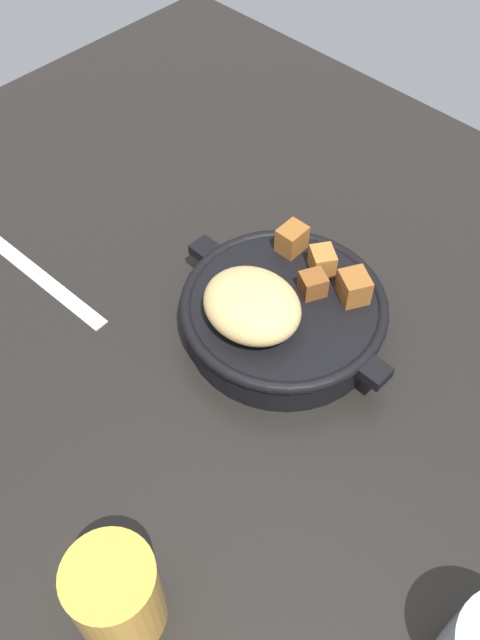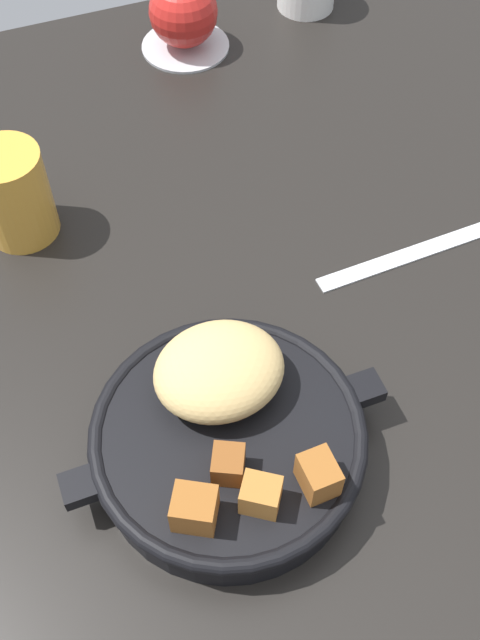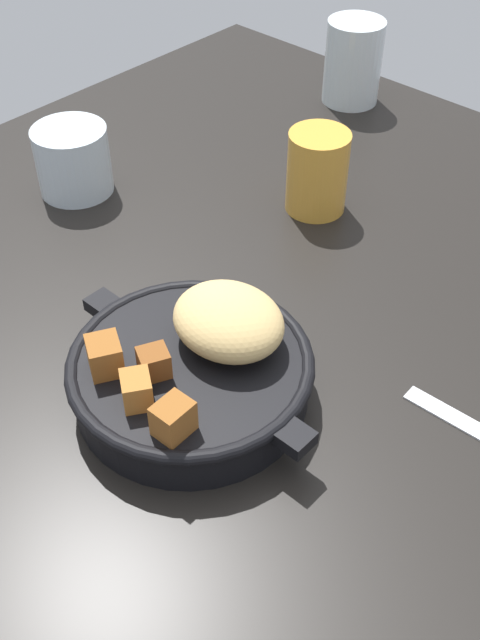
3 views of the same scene
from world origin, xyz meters
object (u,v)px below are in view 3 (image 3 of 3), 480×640
juice_glass_amber (317,172)px  water_glass_tall (353,62)px  water_glass_short (73,160)px  cast_iron_skillet (195,367)px

juice_glass_amber → water_glass_tall: water_glass_tall is taller
water_glass_short → juice_glass_amber: bearing=35.0°
cast_iron_skillet → water_glass_tall: 56.01cm
cast_iron_skillet → water_glass_short: cast_iron_skillet is taller
juice_glass_amber → water_glass_tall: (-12.42, 23.12, 0.86)cm
cast_iron_skillet → juice_glass_amber: size_ratio=2.72×
cast_iron_skillet → water_glass_tall: water_glass_tall is taller
cast_iron_skillet → water_glass_short: size_ratio=2.95×
cast_iron_skillet → juice_glass_amber: bearing=109.1°
water_glass_short → water_glass_tall: size_ratio=0.78×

